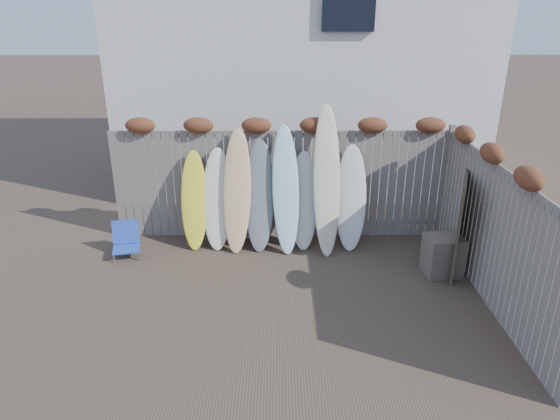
{
  "coord_description": "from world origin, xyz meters",
  "views": [
    {
      "loc": [
        -0.03,
        -6.12,
        4.0
      ],
      "look_at": [
        0.0,
        1.2,
        1.0
      ],
      "focal_mm": 32.0,
      "sensor_mm": 36.0,
      "label": 1
    }
  ],
  "objects_px": {
    "beach_chair": "(126,240)",
    "lattice_panel": "(459,225)",
    "surfboard_0": "(194,201)",
    "wooden_crate": "(443,255)"
  },
  "relations": [
    {
      "from": "beach_chair",
      "to": "surfboard_0",
      "type": "xyz_separation_m",
      "value": [
        1.15,
        0.4,
        0.57
      ]
    },
    {
      "from": "beach_chair",
      "to": "lattice_panel",
      "type": "distance_m",
      "value": 5.53
    },
    {
      "from": "surfboard_0",
      "to": "lattice_panel",
      "type": "bearing_deg",
      "value": -14.01
    },
    {
      "from": "lattice_panel",
      "to": "surfboard_0",
      "type": "bearing_deg",
      "value": -171.59
    },
    {
      "from": "wooden_crate",
      "to": "lattice_panel",
      "type": "xyz_separation_m",
      "value": [
        0.23,
        0.11,
        0.48
      ]
    },
    {
      "from": "surfboard_0",
      "to": "beach_chair",
      "type": "bearing_deg",
      "value": -161.84
    },
    {
      "from": "wooden_crate",
      "to": "lattice_panel",
      "type": "distance_m",
      "value": 0.54
    },
    {
      "from": "wooden_crate",
      "to": "surfboard_0",
      "type": "height_order",
      "value": "surfboard_0"
    },
    {
      "from": "surfboard_0",
      "to": "wooden_crate",
      "type": "bearing_deg",
      "value": -16.11
    },
    {
      "from": "lattice_panel",
      "to": "surfboard_0",
      "type": "distance_m",
      "value": 4.43
    }
  ]
}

